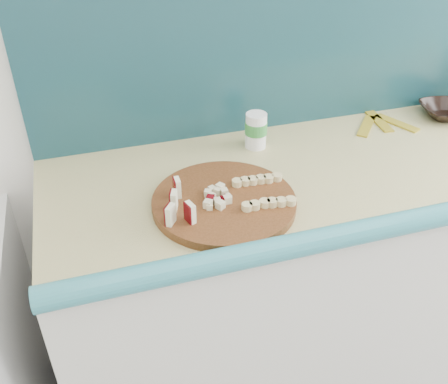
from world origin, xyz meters
TOP-DOWN VIEW (x-y plane):
  - kitchen_counter at (0.10, 1.50)m, footprint 2.20×0.63m
  - backsplash at (0.10, 1.79)m, footprint 2.20×0.02m
  - cutting_board at (-0.53, 1.40)m, footprint 0.40×0.40m
  - apple_wedges at (-0.66, 1.38)m, footprint 0.07×0.14m
  - apple_chunks at (-0.55, 1.40)m, footprint 0.06×0.06m
  - banana_slices at (-0.43, 1.39)m, footprint 0.15×0.15m
  - brown_bowl at (0.34, 1.67)m, footprint 0.19×0.19m
  - canister at (-0.35, 1.67)m, footprint 0.07×0.07m
  - banana_peel at (0.10, 1.69)m, footprint 0.22×0.19m

SIDE VIEW (x-z plane):
  - kitchen_counter at x=0.10m, z-range 0.00..0.91m
  - banana_peel at x=0.10m, z-range 0.91..0.92m
  - cutting_board at x=-0.53m, z-range 0.91..0.93m
  - brown_bowl at x=0.34m, z-range 0.91..0.95m
  - banana_slices at x=-0.43m, z-range 0.93..0.95m
  - apple_chunks at x=-0.55m, z-range 0.93..0.95m
  - apple_wedges at x=-0.66m, z-range 0.93..0.98m
  - canister at x=-0.35m, z-range 0.91..1.02m
  - backsplash at x=0.10m, z-range 0.91..1.41m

